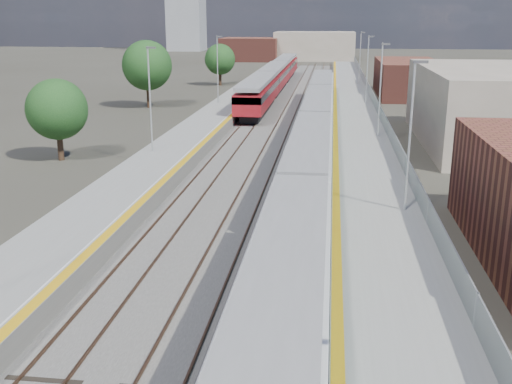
# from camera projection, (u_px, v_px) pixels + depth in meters

# --- Properties ---
(ground) EXTENTS (320.00, 320.00, 0.00)m
(ground) POSITION_uv_depth(u_px,v_px,m) (302.00, 129.00, 58.21)
(ground) COLOR #47443A
(ground) RESTS_ON ground
(ballast_bed) EXTENTS (10.50, 155.00, 0.06)m
(ballast_bed) POSITION_uv_depth(u_px,v_px,m) (282.00, 124.00, 60.85)
(ballast_bed) COLOR #565451
(ballast_bed) RESTS_ON ground
(tracks) EXTENTS (8.96, 160.00, 0.17)m
(tracks) POSITION_uv_depth(u_px,v_px,m) (289.00, 121.00, 62.36)
(tracks) COLOR #4C3323
(tracks) RESTS_ON ground
(platform_right) EXTENTS (4.70, 155.00, 8.52)m
(platform_right) POSITION_uv_depth(u_px,v_px,m) (357.00, 121.00, 59.80)
(platform_right) COLOR slate
(platform_right) RESTS_ON ground
(platform_left) EXTENTS (4.30, 155.00, 8.52)m
(platform_left) POSITION_uv_depth(u_px,v_px,m) (216.00, 118.00, 61.52)
(platform_left) COLOR slate
(platform_left) RESTS_ON ground
(buildings) EXTENTS (72.00, 185.50, 40.00)m
(buildings) POSITION_uv_depth(u_px,v_px,m) (246.00, 16.00, 141.77)
(buildings) COLOR brown
(buildings) RESTS_ON ground
(green_train) EXTENTS (2.74, 76.39, 3.02)m
(green_train) POSITION_uv_depth(u_px,v_px,m) (314.00, 131.00, 45.47)
(green_train) COLOR black
(green_train) RESTS_ON ground
(red_train) EXTENTS (2.95, 59.72, 3.72)m
(red_train) POSITION_uv_depth(u_px,v_px,m) (275.00, 77.00, 86.67)
(red_train) COLOR black
(red_train) RESTS_ON ground
(tree_a) EXTENTS (4.54, 4.54, 6.15)m
(tree_a) POSITION_uv_depth(u_px,v_px,m) (57.00, 109.00, 44.51)
(tree_a) COLOR #382619
(tree_a) RESTS_ON ground
(tree_b) EXTENTS (5.86, 5.86, 7.95)m
(tree_b) POSITION_uv_depth(u_px,v_px,m) (147.00, 65.00, 70.73)
(tree_b) COLOR #382619
(tree_b) RESTS_ON ground
(tree_c) EXTENTS (4.81, 4.81, 6.51)m
(tree_c) POSITION_uv_depth(u_px,v_px,m) (220.00, 59.00, 94.55)
(tree_c) COLOR #382619
(tree_c) RESTS_ON ground
(tree_d) EXTENTS (4.00, 4.00, 5.41)m
(tree_d) POSITION_uv_depth(u_px,v_px,m) (507.00, 86.00, 63.85)
(tree_d) COLOR #382619
(tree_d) RESTS_ON ground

